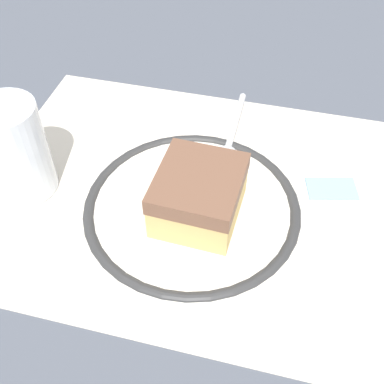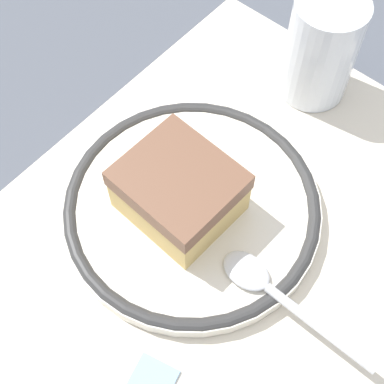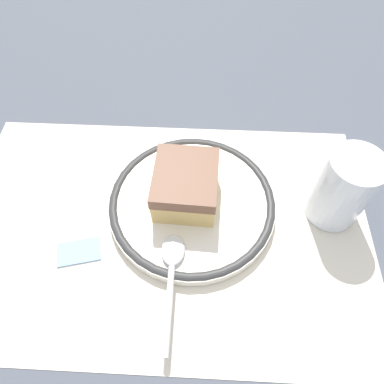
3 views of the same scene
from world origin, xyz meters
name	(u,v)px [view 2 (image 2 of 3)]	position (x,y,z in m)	size (l,w,h in m)	color
ground_plane	(192,264)	(0.00, 0.00, 0.00)	(2.40, 2.40, 0.00)	#4C515B
placemat	(192,264)	(0.00, 0.00, 0.00)	(0.51, 0.33, 0.00)	beige
plate	(192,207)	(-0.03, -0.03, 0.01)	(0.21, 0.21, 0.02)	silver
cake_slice	(179,191)	(-0.03, -0.04, 0.04)	(0.08, 0.09, 0.05)	#DBB76B
spoon	(271,290)	(-0.02, 0.06, 0.02)	(0.03, 0.13, 0.01)	silver
cup	(320,54)	(-0.21, -0.03, 0.04)	(0.06, 0.06, 0.10)	silver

